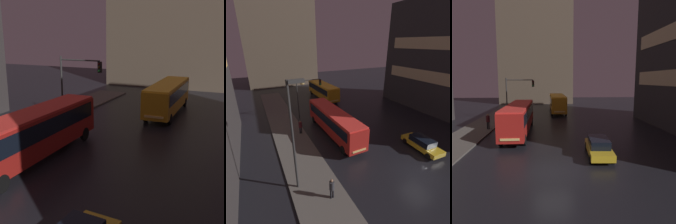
{
  "view_description": "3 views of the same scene",
  "coord_description": "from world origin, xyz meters",
  "views": [
    {
      "loc": [
        8.8,
        -5.1,
        8.12
      ],
      "look_at": [
        -0.04,
        14.17,
        2.71
      ],
      "focal_mm": 50.0,
      "sensor_mm": 36.0,
      "label": 1
    },
    {
      "loc": [
        -12.31,
        -8.0,
        11.22
      ],
      "look_at": [
        -1.93,
        12.74,
        1.93
      ],
      "focal_mm": 28.0,
      "sensor_mm": 36.0,
      "label": 2
    },
    {
      "loc": [
        -0.06,
        -13.51,
        5.94
      ],
      "look_at": [
        1.49,
        14.12,
        1.83
      ],
      "focal_mm": 35.0,
      "sensor_mm": 36.0,
      "label": 3
    }
  ],
  "objects": [
    {
      "name": "ground_plane",
      "position": [
        0.0,
        0.0,
        0.0
      ],
      "size": [
        120.0,
        120.0,
        0.0
      ],
      "primitive_type": "plane",
      "color": "black"
    },
    {
      "name": "bus_far",
      "position": [
        0.95,
        25.67,
        1.97
      ],
      "size": [
        2.87,
        10.69,
        3.19
      ],
      "rotation": [
        0.0,
        0.0,
        3.18
      ],
      "color": "orange",
      "rests_on": "ground"
    },
    {
      "name": "bus_near",
      "position": [
        -3.72,
        10.41,
        2.01
      ],
      "size": [
        2.57,
        11.91,
        3.26
      ],
      "rotation": [
        0.0,
        0.0,
        3.16
      ],
      "color": "#AD1E19",
      "rests_on": "ground"
    },
    {
      "name": "pedestrian_mid",
      "position": [
        -7.61,
        12.23,
        1.25
      ],
      "size": [
        0.58,
        0.58,
        1.8
      ],
      "rotation": [
        0.0,
        0.0,
        5.83
      ],
      "color": "black",
      "rests_on": "sidewalk_left"
    },
    {
      "name": "building_far_backdrop",
      "position": [
        -3.84,
        45.92,
        14.23
      ],
      "size": [
        18.07,
        12.0,
        28.47
      ],
      "color": "brown",
      "rests_on": "ground"
    },
    {
      "name": "sidewalk_left",
      "position": [
        -9.0,
        10.0,
        0.07
      ],
      "size": [
        4.0,
        48.0,
        0.15
      ],
      "color": "#56514C",
      "rests_on": "ground"
    },
    {
      "name": "traffic_light_main",
      "position": [
        -5.02,
        17.53,
        4.25
      ],
      "size": [
        3.96,
        0.35,
        6.2
      ],
      "color": "#2D2D2D",
      "rests_on": "ground"
    },
    {
      "name": "car_taxi",
      "position": [
        3.57,
        2.81,
        0.74
      ],
      "size": [
        1.98,
        4.74,
        1.43
      ],
      "rotation": [
        0.0,
        0.0,
        3.09
      ],
      "color": "gold",
      "rests_on": "ground"
    }
  ]
}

